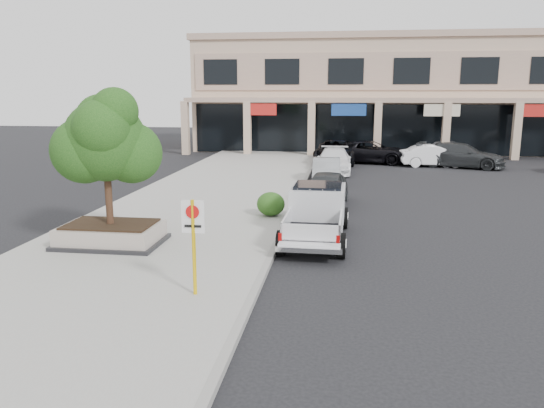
# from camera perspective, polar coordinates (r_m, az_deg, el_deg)

# --- Properties ---
(ground) EXTENTS (120.00, 120.00, 0.00)m
(ground) POSITION_cam_1_polar(r_m,az_deg,el_deg) (14.81, 5.35, -7.34)
(ground) COLOR black
(ground) RESTS_ON ground
(sidewalk) EXTENTS (8.00, 52.00, 0.15)m
(sidewalk) POSITION_cam_1_polar(r_m,az_deg,el_deg) (21.40, -8.80, -1.18)
(sidewalk) COLOR gray
(sidewalk) RESTS_ON ground
(curb) EXTENTS (0.20, 52.00, 0.15)m
(curb) POSITION_cam_1_polar(r_m,az_deg,el_deg) (20.64, 1.78, -1.53)
(curb) COLOR gray
(curb) RESTS_ON ground
(strip_mall) EXTENTS (40.55, 12.43, 9.50)m
(strip_mall) POSITION_cam_1_polar(r_m,az_deg,el_deg) (48.48, 16.96, 11.26)
(strip_mall) COLOR #C9A68D
(strip_mall) RESTS_ON ground
(planter) EXTENTS (3.20, 2.20, 0.68)m
(planter) POSITION_cam_1_polar(r_m,az_deg,el_deg) (17.57, -16.92, -3.10)
(planter) COLOR black
(planter) RESTS_ON sidewalk
(planter_tree) EXTENTS (2.90, 2.55, 4.00)m
(planter_tree) POSITION_cam_1_polar(r_m,az_deg,el_deg) (17.16, -16.89, 6.53)
(planter_tree) COLOR #311F13
(planter_tree) RESTS_ON planter
(no_parking_sign) EXTENTS (0.55, 0.09, 2.30)m
(no_parking_sign) POSITION_cam_1_polar(r_m,az_deg,el_deg) (12.51, -8.45, -3.22)
(no_parking_sign) COLOR #E0B20B
(no_parking_sign) RESTS_ON sidewalk
(hedge) EXTENTS (1.10, 0.99, 0.93)m
(hedge) POSITION_cam_1_polar(r_m,az_deg,el_deg) (20.60, -0.13, -0.00)
(hedge) COLOR #1D4714
(hedge) RESTS_ON sidewalk
(pickup_truck) EXTENTS (2.18, 5.62, 1.76)m
(pickup_truck) POSITION_cam_1_polar(r_m,az_deg,el_deg) (17.69, 4.73, -1.17)
(pickup_truck) COLOR silver
(pickup_truck) RESTS_ON ground
(curb_car_a) EXTENTS (2.06, 4.45, 1.48)m
(curb_car_a) POSITION_cam_1_polar(r_m,az_deg,el_deg) (23.26, 5.82, 1.62)
(curb_car_a) COLOR #303335
(curb_car_a) RESTS_ON ground
(curb_car_b) EXTENTS (1.64, 4.27, 1.39)m
(curb_car_b) POSITION_cam_1_polar(r_m,az_deg,el_deg) (28.88, 5.86, 3.53)
(curb_car_b) COLOR #9A9EA2
(curb_car_b) RESTS_ON ground
(curb_car_c) EXTENTS (2.08, 5.10, 1.48)m
(curb_car_c) POSITION_cam_1_polar(r_m,az_deg,el_deg) (33.07, 6.68, 4.65)
(curb_car_c) COLOR white
(curb_car_c) RESTS_ON ground
(curb_car_d) EXTENTS (2.99, 6.01, 1.64)m
(curb_car_d) POSITION_cam_1_polar(r_m,az_deg,el_deg) (37.43, 6.84, 5.61)
(curb_car_d) COLOR black
(curb_car_d) RESTS_ON ground
(lot_car_a) EXTENTS (4.29, 1.74, 1.46)m
(lot_car_a) POSITION_cam_1_polar(r_m,az_deg,el_deg) (37.55, 19.89, 4.87)
(lot_car_a) COLOR #A1A4A9
(lot_car_a) RESTS_ON ground
(lot_car_b) EXTENTS (4.51, 1.83, 1.45)m
(lot_car_b) POSITION_cam_1_polar(r_m,az_deg,el_deg) (37.16, 17.03, 4.99)
(lot_car_b) COLOR white
(lot_car_b) RESTS_ON ground
(lot_car_c) EXTENTS (6.00, 3.88, 1.62)m
(lot_car_c) POSITION_cam_1_polar(r_m,az_deg,el_deg) (37.31, 19.63, 4.97)
(lot_car_c) COLOR #2C2E30
(lot_car_c) RESTS_ON ground
(lot_car_d) EXTENTS (5.97, 3.55, 1.55)m
(lot_car_d) POSITION_cam_1_polar(r_m,az_deg,el_deg) (38.03, 10.59, 5.53)
(lot_car_d) COLOR black
(lot_car_d) RESTS_ON ground
(lot_car_e) EXTENTS (4.34, 2.87, 1.37)m
(lot_car_e) POSITION_cam_1_polar(r_m,az_deg,el_deg) (42.37, 18.57, 5.63)
(lot_car_e) COLOR #9EA0A6
(lot_car_e) RESTS_ON ground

